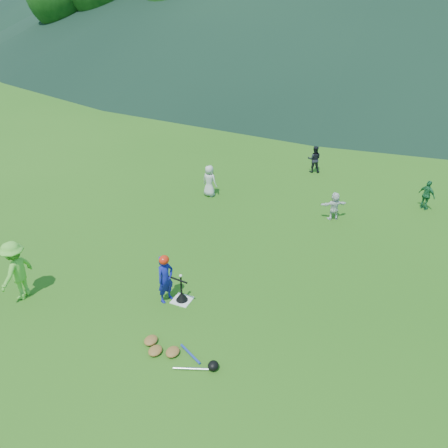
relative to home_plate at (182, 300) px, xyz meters
name	(u,v)px	position (x,y,z in m)	size (l,w,h in m)	color
ground	(182,300)	(0.00, 0.00, -0.01)	(120.00, 120.00, 0.00)	#245814
home_plate	(182,300)	(0.00, 0.00, 0.00)	(0.45, 0.45, 0.02)	silver
baseball	(181,276)	(0.00, 0.00, 0.73)	(0.08, 0.08, 0.08)	white
batter_child	(165,279)	(-0.35, -0.13, 0.61)	(0.45, 0.30, 1.25)	navy
adult_coach	(16,271)	(-3.68, -1.48, 0.76)	(1.00, 0.57, 1.55)	#5EBB37
fielder_a	(209,181)	(-2.08, 5.81, 0.57)	(0.57, 0.37, 1.16)	#BABABA
fielder_b	(314,159)	(0.82, 9.69, 0.55)	(0.54, 0.42, 1.12)	black
fielder_c	(427,195)	(5.17, 7.86, 0.51)	(0.61, 0.26, 1.05)	#1E6436
fielder_d	(334,206)	(2.46, 5.82, 0.47)	(0.88, 0.28, 0.95)	silver
batting_tee	(182,296)	(0.00, 0.00, 0.12)	(0.30, 0.30, 0.68)	black
batter_gear	(165,261)	(-0.33, -0.13, 1.12)	(0.73, 0.26, 0.61)	red
equipment_pile	(172,352)	(0.70, -1.65, 0.06)	(1.80, 0.69, 0.19)	olive
outfield_fence	(364,79)	(0.00, 28.00, 0.69)	(70.07, 0.08, 1.33)	gray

